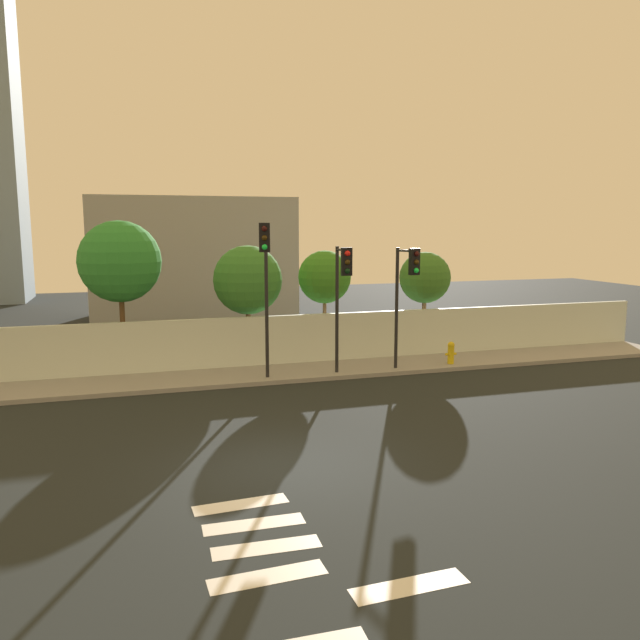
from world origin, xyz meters
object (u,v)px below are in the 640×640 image
Objects in this scene: traffic_light_center at (406,282)px; roadside_tree_midleft at (248,280)px; fire_hydrant at (451,352)px; roadside_tree_rightmost at (425,278)px; traffic_light_right at (342,282)px; traffic_light_left at (266,268)px; roadside_tree_leftmost at (120,262)px; roadside_tree_midright at (325,277)px.

roadside_tree_midleft is (-4.91, 3.49, -0.11)m from traffic_light_center.
roadside_tree_rightmost reaches higher than fire_hydrant.
traffic_light_right is 6.11m from roadside_tree_rightmost.
traffic_light_right is at bearing -170.31° from fire_hydrant.
traffic_light_right is (-2.42, -0.20, 0.06)m from traffic_light_center.
traffic_light_right is 0.97× the size of roadside_tree_midleft.
roadside_tree_midleft is at bearing 144.66° from traffic_light_center.
roadside_tree_midleft is (-7.05, 2.91, 2.61)m from fire_hydrant.
roadside_tree_leftmost reaches higher than traffic_light_left.
roadside_tree_leftmost is (-9.47, 3.49, 0.65)m from traffic_light_center.
traffic_light_right is 1.02× the size of roadside_tree_midright.
traffic_light_left is 3.62m from roadside_tree_midleft.
roadside_tree_leftmost is (-11.60, 2.91, 3.37)m from fire_hydrant.
roadside_tree_leftmost is at bearing 165.93° from fire_hydrant.
traffic_light_right is at bearing -142.88° from roadside_tree_rightmost.
traffic_light_left is 5.01m from traffic_light_center.
traffic_light_right reaches higher than traffic_light_center.
roadside_tree_midright is (-4.01, 2.91, 2.64)m from fire_hydrant.
roadside_tree_rightmost is at bearing 54.94° from traffic_light_center.
fire_hydrant is 12.43m from roadside_tree_leftmost.
traffic_light_right is at bearing -98.47° from roadside_tree_midright.
traffic_light_right is 1.05× the size of roadside_tree_rightmost.
traffic_light_right reaches higher than roadside_tree_rightmost.
roadside_tree_midleft is (0.06, 3.55, -0.69)m from traffic_light_left.
fire_hydrant is 0.15× the size of roadside_tree_leftmost.
fire_hydrant is (4.56, 0.78, -2.78)m from traffic_light_right.
traffic_light_center is at bearing -164.85° from fire_hydrant.
roadside_tree_midleft is at bearing 124.06° from traffic_light_right.
traffic_light_center is at bearing -35.34° from roadside_tree_midleft.
roadside_tree_midright is (0.55, 3.69, -0.14)m from traffic_light_right.
traffic_light_left is at bearing -131.15° from roadside_tree_midright.
roadside_tree_midleft is 3.04m from roadside_tree_midright.
traffic_light_center is 1.03× the size of roadside_tree_rightmost.
roadside_tree_midright is 4.32m from roadside_tree_rightmost.
roadside_tree_leftmost is at bearing 180.00° from roadside_tree_rightmost.
roadside_tree_midleft is 1.05× the size of roadside_tree_midright.
traffic_light_left is 1.21× the size of roadside_tree_midright.
roadside_tree_leftmost is 11.95m from roadside_tree_rightmost.
traffic_light_left is 8.27m from roadside_tree_rightmost.
traffic_light_left is at bearing 176.99° from traffic_light_right.
traffic_light_center is 10.11m from roadside_tree_leftmost.
roadside_tree_leftmost is (-4.49, 3.55, 0.07)m from traffic_light_left.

